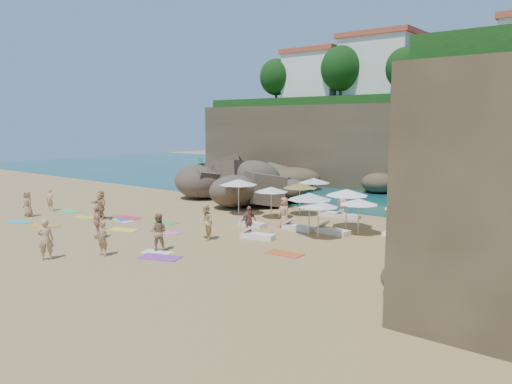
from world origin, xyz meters
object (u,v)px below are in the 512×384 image
Objects in this scene: parasol_0 at (271,189)px; person_stand_5 at (241,194)px; rock_outcrop at (236,201)px; flag_pole at (199,172)px; lounger_0 at (297,228)px; person_stand_6 at (46,239)px; person_stand_0 at (50,200)px; person_stand_2 at (343,203)px; person_stand_3 at (249,221)px; person_stand_1 at (158,232)px; person_stand_4 at (284,212)px; parasol_2 at (347,192)px; parasol_1 at (314,181)px.

parasol_0 reaches higher than person_stand_5.
flag_pole reaches higher than rock_outcrop.
lounger_0 is at bearing -60.77° from person_stand_5.
flag_pole is at bearing -117.03° from person_stand_6.
rock_outcrop is 4.56× the size of lounger_0.
lounger_0 is 1.18× the size of person_stand_0.
person_stand_5 is at bearing -131.59° from person_stand_6.
rock_outcrop is 9.86m from person_stand_2.
flag_pole is 14.71m from lounger_0.
person_stand_3 is (16.21, 2.67, 0.04)m from person_stand_0.
person_stand_1 is 1.01× the size of person_stand_4.
rock_outcrop is 4.15m from flag_pole.
person_stand_4 is 1.11× the size of person_stand_5.
person_stand_4 reaches higher than person_stand_2.
person_stand_3 is (1.47, 5.20, -0.08)m from person_stand_1.
parasol_2 is (5.48, 0.10, 0.27)m from parasol_0.
parasol_1 is at bearing 9.96° from flag_pole.
person_stand_1 is 5.11m from person_stand_6.
parasol_2 is 21.03m from person_stand_0.
person_stand_3 is 10.41m from person_stand_6.
person_stand_0 is at bearing -109.66° from flag_pole.
person_stand_3 is at bearing -78.16° from parasol_1.
person_stand_6 is (-2.11, -19.62, -1.10)m from parasol_1.
flag_pole is 1.83× the size of person_stand_6.
parasol_2 is 1.47× the size of person_stand_2.
person_stand_3 reaches higher than person_stand_0.
parasol_1 reaches higher than rock_outcrop.
person_stand_5 is at bearing 55.14° from person_stand_3.
person_stand_6 reaches higher than lounger_0.
person_stand_5 is (-7.20, 7.82, -0.01)m from person_stand_3.
parasol_1 reaches higher than person_stand_1.
parasol_2 is 11.39m from person_stand_1.
person_stand_1 is 5.41m from person_stand_3.
person_stand_3 is (-1.26, -2.97, 0.70)m from lounger_0.
parasol_1 is 0.93× the size of parasol_2.
parasol_0 is 1.38× the size of person_stand_0.
parasol_1 is 15.37m from person_stand_1.
lounger_0 is at bearing 110.56° from person_stand_2.
parasol_1 is at bearing 8.57° from rock_outcrop.
parasol_2 reaches higher than person_stand_2.
person_stand_4 is at bearing 172.82° from lounger_0.
parasol_0 is 5.17m from person_stand_2.
flag_pole is 1.38× the size of parasol_2.
flag_pole is 13.33m from person_stand_2.
parasol_2 is at bearing -11.84° from flag_pole.
lounger_0 is at bearing -134.19° from parasol_2.
person_stand_5 is at bearing -37.69° from rock_outcrop.
lounger_0 is at bearing -21.61° from flag_pole.
rock_outcrop is at bearing 16.76° from person_stand_2.
person_stand_0 is at bearing -161.60° from person_stand_5.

